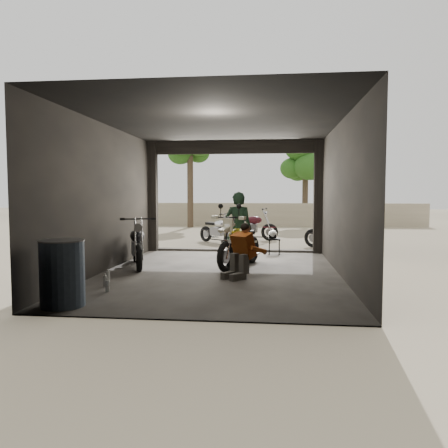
% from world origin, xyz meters
% --- Properties ---
extents(ground, '(80.00, 80.00, 0.00)m').
position_xyz_m(ground, '(0.00, 0.00, 0.00)').
color(ground, '#7A6D56').
rests_on(ground, ground).
extents(garage, '(7.00, 7.13, 3.20)m').
position_xyz_m(garage, '(0.00, 0.55, 1.28)').
color(garage, '#2D2B28').
rests_on(garage, ground).
extents(boundary_wall, '(18.00, 0.30, 1.20)m').
position_xyz_m(boundary_wall, '(0.00, 14.00, 0.60)').
color(boundary_wall, gray).
rests_on(boundary_wall, ground).
extents(tree_left, '(2.20, 2.20, 5.60)m').
position_xyz_m(tree_left, '(-3.00, 12.50, 3.99)').
color(tree_left, '#382B1E').
rests_on(tree_left, ground).
extents(tree_right, '(2.20, 2.20, 5.00)m').
position_xyz_m(tree_right, '(2.80, 14.00, 3.56)').
color(tree_right, '#382B1E').
rests_on(tree_right, ground).
extents(main_bike, '(1.37, 1.99, 1.22)m').
position_xyz_m(main_bike, '(0.36, 0.82, 0.61)').
color(main_bike, beige).
rests_on(main_bike, ground).
extents(left_bike, '(1.28, 1.87, 1.17)m').
position_xyz_m(left_bike, '(-2.00, 0.62, 0.59)').
color(left_bike, black).
rests_on(left_bike, ground).
extents(outside_bike_a, '(1.60, 1.46, 1.04)m').
position_xyz_m(outside_bike_a, '(-0.75, 5.68, 0.52)').
color(outside_bike_a, black).
rests_on(outside_bike_a, ground).
extents(outside_bike_b, '(1.84, 1.00, 1.18)m').
position_xyz_m(outside_bike_b, '(0.33, 6.72, 0.59)').
color(outside_bike_b, '#3C0E15').
rests_on(outside_bike_b, ground).
extents(outside_bike_c, '(1.79, 1.44, 1.13)m').
position_xyz_m(outside_bike_c, '(2.96, 4.42, 0.57)').
color(outside_bike_c, black).
rests_on(outside_bike_c, ground).
extents(rider, '(0.68, 0.49, 1.74)m').
position_xyz_m(rider, '(0.32, 1.02, 0.87)').
color(rider, black).
rests_on(rider, ground).
extents(mechanic, '(0.88, 0.92, 1.07)m').
position_xyz_m(mechanic, '(0.46, -0.55, 0.54)').
color(mechanic, '#B05117').
rests_on(mechanic, ground).
extents(stool, '(0.33, 0.33, 0.46)m').
position_xyz_m(stool, '(1.17, 3.00, 0.39)').
color(stool, black).
rests_on(stool, ground).
extents(helmet, '(0.29, 0.30, 0.23)m').
position_xyz_m(helmet, '(1.12, 3.03, 0.57)').
color(helmet, silver).
rests_on(helmet, stool).
extents(oil_drum, '(0.72, 0.72, 1.01)m').
position_xyz_m(oil_drum, '(-2.00, -3.00, 0.50)').
color(oil_drum, '#37475C').
rests_on(oil_drum, ground).
extents(sign_post, '(0.83, 0.08, 2.48)m').
position_xyz_m(sign_post, '(2.91, 2.86, 1.68)').
color(sign_post, black).
rests_on(sign_post, ground).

